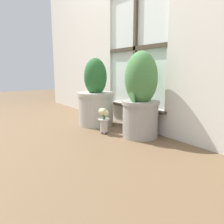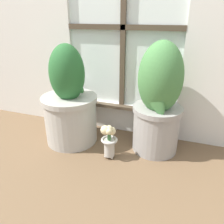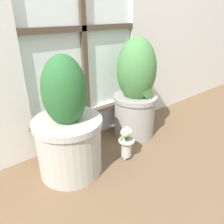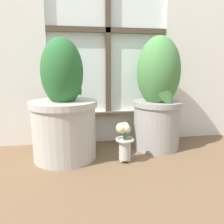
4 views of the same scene
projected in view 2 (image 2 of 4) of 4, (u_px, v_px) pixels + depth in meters
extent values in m
plane|color=brown|center=(98.00, 164.00, 1.39)|extent=(10.00, 10.00, 0.00)
cube|color=silver|center=(122.00, 116.00, 1.78)|extent=(0.83, 0.05, 0.23)
cube|color=white|center=(124.00, 27.00, 1.52)|extent=(0.83, 0.02, 1.14)
cube|color=#4C3D2D|center=(123.00, 27.00, 1.49)|extent=(0.04, 0.02, 1.14)
cube|color=#4C3D2D|center=(123.00, 27.00, 1.49)|extent=(0.83, 0.02, 0.04)
cube|color=#4C3D2D|center=(121.00, 107.00, 1.70)|extent=(0.89, 0.06, 0.02)
cylinder|color=#B7B2A8|center=(71.00, 119.00, 1.60)|extent=(0.37, 0.37, 0.35)
cylinder|color=#B7B2A8|center=(69.00, 99.00, 1.54)|extent=(0.39, 0.39, 0.04)
cylinder|color=#38281E|center=(69.00, 97.00, 1.53)|extent=(0.34, 0.34, 0.01)
ellipsoid|color=#28602D|center=(67.00, 73.00, 1.46)|extent=(0.24, 0.24, 0.39)
ellipsoid|color=#28602D|center=(77.00, 86.00, 1.44)|extent=(0.07, 0.15, 0.15)
cylinder|color=#9E9993|center=(156.00, 128.00, 1.50)|extent=(0.31, 0.31, 0.32)
cylinder|color=#9E9993|center=(158.00, 109.00, 1.44)|extent=(0.33, 0.33, 0.03)
cylinder|color=#38281E|center=(158.00, 107.00, 1.43)|extent=(0.28, 0.28, 0.01)
ellipsoid|color=#477F42|center=(160.00, 78.00, 1.35)|extent=(0.28, 0.28, 0.46)
ellipsoid|color=#477F42|center=(154.00, 96.00, 1.30)|extent=(0.21, 0.06, 0.27)
sphere|color=#BCB7AD|center=(111.00, 154.00, 1.48)|extent=(0.02, 0.02, 0.02)
sphere|color=#BCB7AD|center=(106.00, 156.00, 1.46)|extent=(0.02, 0.02, 0.02)
sphere|color=#BCB7AD|center=(112.00, 158.00, 1.44)|extent=(0.02, 0.02, 0.02)
cylinder|color=#BCB7AD|center=(109.00, 148.00, 1.43)|extent=(0.07, 0.07, 0.12)
torus|color=#BCB7AD|center=(109.00, 140.00, 1.41)|extent=(0.11, 0.11, 0.02)
cylinder|color=#386633|center=(109.00, 136.00, 1.40)|extent=(0.02, 0.02, 0.06)
sphere|color=beige|center=(109.00, 129.00, 1.38)|extent=(0.04, 0.04, 0.04)
sphere|color=beige|center=(112.00, 131.00, 1.40)|extent=(0.05, 0.05, 0.05)
sphere|color=beige|center=(108.00, 131.00, 1.39)|extent=(0.05, 0.05, 0.05)
sphere|color=beige|center=(105.00, 130.00, 1.38)|extent=(0.06, 0.06, 0.06)
sphere|color=beige|center=(109.00, 132.00, 1.36)|extent=(0.04, 0.04, 0.04)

